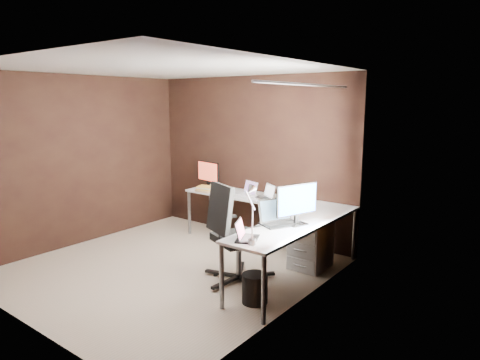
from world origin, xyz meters
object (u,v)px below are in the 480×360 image
(laptop_silver, at_px, (266,195))
(book_stack, at_px, (206,189))
(laptop_black_big, at_px, (278,218))
(office_chair, at_px, (235,253))
(laptop_black_small, at_px, (245,235))
(monitor_left, at_px, (208,173))
(wastebasket, at_px, (255,288))
(desk_lamp, at_px, (251,206))
(drawer_pedestal, at_px, (311,245))
(laptop_white, at_px, (248,192))
(monitor_right, at_px, (297,202))

(laptop_silver, distance_m, book_stack, 1.05)
(laptop_black_big, xyz_separation_m, office_chair, (-0.43, -0.25, -0.44))
(laptop_silver, bearing_deg, book_stack, -140.04)
(laptop_black_small, relative_size, office_chair, 0.30)
(monitor_left, bearing_deg, wastebasket, -27.46)
(laptop_black_small, relative_size, desk_lamp, 0.62)
(book_stack, bearing_deg, desk_lamp, -37.86)
(office_chair, bearing_deg, drawer_pedestal, 83.92)
(drawer_pedestal, relative_size, laptop_silver, 1.60)
(monitor_left, bearing_deg, drawer_pedestal, 0.86)
(drawer_pedestal, bearing_deg, laptop_silver, 161.47)
(desk_lamp, bearing_deg, monitor_left, 159.15)
(laptop_white, bearing_deg, monitor_right, -15.26)
(drawer_pedestal, relative_size, wastebasket, 1.89)
(book_stack, height_order, desk_lamp, desk_lamp)
(drawer_pedestal, xyz_separation_m, laptop_white, (-1.24, 0.33, 0.48))
(book_stack, bearing_deg, monitor_right, -19.84)
(office_chair, bearing_deg, laptop_silver, 129.87)
(drawer_pedestal, bearing_deg, book_stack, 175.56)
(laptop_white, bearing_deg, laptop_black_small, -35.92)
(drawer_pedestal, distance_m, monitor_right, 0.92)
(laptop_silver, height_order, laptop_black_small, laptop_silver)
(monitor_left, bearing_deg, desk_lamp, -29.32)
(drawer_pedestal, relative_size, monitor_right, 1.09)
(drawer_pedestal, distance_m, office_chair, 1.06)
(laptop_white, xyz_separation_m, office_chair, (0.74, -1.26, -0.43))
(monitor_left, relative_size, office_chair, 0.42)
(laptop_white, distance_m, book_stack, 0.71)
(laptop_black_small, bearing_deg, laptop_silver, 1.81)
(monitor_right, xyz_separation_m, laptop_black_big, (-0.19, -0.09, -0.21))
(laptop_white, bearing_deg, book_stack, -147.03)
(laptop_silver, relative_size, book_stack, 1.33)
(laptop_white, distance_m, laptop_black_small, 2.09)
(laptop_black_small, xyz_separation_m, desk_lamp, (0.09, -0.02, 0.32))
(laptop_silver, bearing_deg, laptop_black_big, -18.35)
(drawer_pedestal, bearing_deg, office_chair, -118.39)
(laptop_white, bearing_deg, desk_lamp, -34.30)
(laptop_black_small, distance_m, book_stack, 2.44)
(desk_lamp, bearing_deg, monitor_right, 104.15)
(monitor_left, xyz_separation_m, office_chair, (1.54, -1.27, -0.63))
(monitor_right, distance_m, desk_lamp, 0.81)
(laptop_black_big, distance_m, wastebasket, 0.85)
(monitor_left, distance_m, wastebasket, 2.71)
(laptop_silver, relative_size, wastebasket, 1.18)
(monitor_right, relative_size, wastebasket, 1.73)
(desk_lamp, height_order, wastebasket, desk_lamp)
(drawer_pedestal, distance_m, laptop_silver, 1.05)
(monitor_right, bearing_deg, laptop_black_small, -171.75)
(drawer_pedestal, bearing_deg, laptop_white, 165.32)
(monitor_right, height_order, laptop_white, monitor_right)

